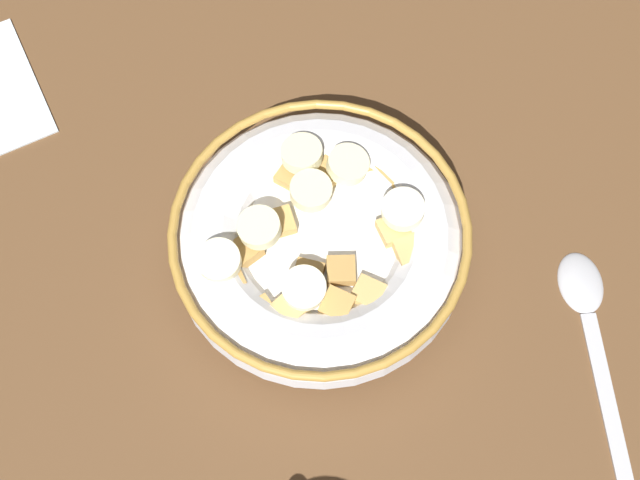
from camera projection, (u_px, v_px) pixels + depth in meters
ground_plane at (320, 263)px, 53.28cm from camera, size 117.76×117.76×2.00cm
cereal_bowl at (320, 242)px, 49.92cm from camera, size 18.51×18.51×5.75cm
spoon at (591, 321)px, 50.33cm from camera, size 17.12×4.29×0.80cm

